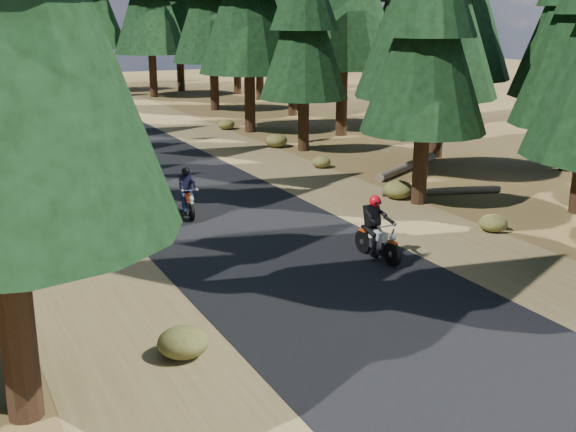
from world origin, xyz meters
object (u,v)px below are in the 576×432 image
Objects in this scene: log_near at (408,166)px; log_far at (441,191)px; rider_follow at (188,200)px; rider_lead at (378,239)px.

log_near is 3.77m from log_far.
rider_lead is at bearing 123.88° from rider_follow.
log_near reaches higher than log_far.
log_near is 1.17× the size of log_far.
log_far is 8.41m from rider_follow.
rider_lead is 6.40m from rider_follow.
rider_lead reaches higher than log_near.
log_far is at bearing -138.69° from log_near.
rider_lead reaches higher than rider_follow.
log_near is 2.63× the size of rider_lead.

